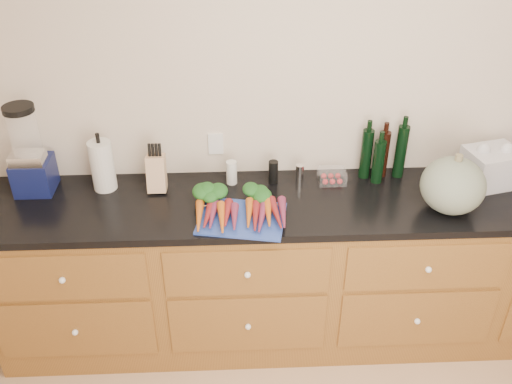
{
  "coord_description": "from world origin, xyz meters",
  "views": [
    {
      "loc": [
        -0.5,
        -1.14,
        2.59
      ],
      "look_at": [
        -0.4,
        1.2,
        1.06
      ],
      "focal_mm": 40.0,
      "sensor_mm": 36.0,
      "label": 1
    }
  ],
  "objects_px": {
    "blender_appliance": "(29,155)",
    "tomato_box": "(332,176)",
    "squash": "(453,185)",
    "cutting_board": "(242,218)",
    "carrots": "(242,208)",
    "paper_towel": "(102,166)",
    "knife_block": "(157,173)"
  },
  "relations": [
    {
      "from": "carrots",
      "to": "knife_block",
      "type": "distance_m",
      "value": 0.51
    },
    {
      "from": "knife_block",
      "to": "tomato_box",
      "type": "height_order",
      "value": "knife_block"
    },
    {
      "from": "squash",
      "to": "paper_towel",
      "type": "bearing_deg",
      "value": 171.05
    },
    {
      "from": "blender_appliance",
      "to": "tomato_box",
      "type": "xyz_separation_m",
      "value": [
        1.58,
        0.01,
        -0.18
      ]
    },
    {
      "from": "cutting_board",
      "to": "paper_towel",
      "type": "distance_m",
      "value": 0.8
    },
    {
      "from": "carrots",
      "to": "squash",
      "type": "height_order",
      "value": "squash"
    },
    {
      "from": "cutting_board",
      "to": "carrots",
      "type": "height_order",
      "value": "carrots"
    },
    {
      "from": "squash",
      "to": "knife_block",
      "type": "bearing_deg",
      "value": 170.15
    },
    {
      "from": "paper_towel",
      "to": "blender_appliance",
      "type": "bearing_deg",
      "value": -179.58
    },
    {
      "from": "knife_block",
      "to": "tomato_box",
      "type": "bearing_deg",
      "value": 1.84
    },
    {
      "from": "cutting_board",
      "to": "knife_block",
      "type": "height_order",
      "value": "knife_block"
    },
    {
      "from": "blender_appliance",
      "to": "tomato_box",
      "type": "relative_size",
      "value": 3.3
    },
    {
      "from": "paper_towel",
      "to": "tomato_box",
      "type": "relative_size",
      "value": 1.87
    },
    {
      "from": "squash",
      "to": "tomato_box",
      "type": "bearing_deg",
      "value": 152.26
    },
    {
      "from": "cutting_board",
      "to": "blender_appliance",
      "type": "height_order",
      "value": "blender_appliance"
    },
    {
      "from": "paper_towel",
      "to": "tomato_box",
      "type": "height_order",
      "value": "paper_towel"
    },
    {
      "from": "blender_appliance",
      "to": "paper_towel",
      "type": "bearing_deg",
      "value": 0.42
    },
    {
      "from": "blender_appliance",
      "to": "cutting_board",
      "type": "bearing_deg",
      "value": -16.37
    },
    {
      "from": "knife_block",
      "to": "blender_appliance",
      "type": "bearing_deg",
      "value": 178.45
    },
    {
      "from": "paper_towel",
      "to": "squash",
      "type": "bearing_deg",
      "value": -8.95
    },
    {
      "from": "squash",
      "to": "blender_appliance",
      "type": "relative_size",
      "value": 0.65
    },
    {
      "from": "squash",
      "to": "blender_appliance",
      "type": "height_order",
      "value": "blender_appliance"
    },
    {
      "from": "carrots",
      "to": "blender_appliance",
      "type": "relative_size",
      "value": 0.95
    },
    {
      "from": "squash",
      "to": "knife_block",
      "type": "relative_size",
      "value": 1.64
    },
    {
      "from": "cutting_board",
      "to": "carrots",
      "type": "bearing_deg",
      "value": 90.0
    },
    {
      "from": "cutting_board",
      "to": "carrots",
      "type": "xyz_separation_m",
      "value": [
        -0.0,
        0.04,
        0.03
      ]
    },
    {
      "from": "cutting_board",
      "to": "carrots",
      "type": "relative_size",
      "value": 0.91
    },
    {
      "from": "cutting_board",
      "to": "squash",
      "type": "relative_size",
      "value": 1.32
    },
    {
      "from": "paper_towel",
      "to": "tomato_box",
      "type": "distance_m",
      "value": 1.22
    },
    {
      "from": "cutting_board",
      "to": "tomato_box",
      "type": "bearing_deg",
      "value": 33.63
    },
    {
      "from": "cutting_board",
      "to": "squash",
      "type": "bearing_deg",
      "value": 2.33
    },
    {
      "from": "squash",
      "to": "blender_appliance",
      "type": "bearing_deg",
      "value": 172.62
    }
  ]
}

